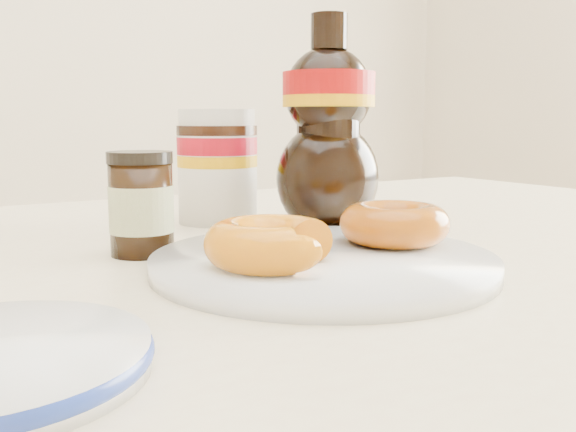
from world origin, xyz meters
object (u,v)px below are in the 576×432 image
plate (323,262)px  dining_table (249,359)px  nutella_jar (217,162)px  syrup_bottle (328,124)px  dark_jar (141,205)px  donut_whole (394,223)px  donut_bitten (270,243)px

plate → dining_table: bearing=115.8°
plate → nutella_jar: nutella_jar is taller
plate → syrup_bottle: 0.21m
nutella_jar → dark_jar: nutella_jar is taller
dining_table → dark_jar: dark_jar is taller
plate → syrup_bottle: syrup_bottle is taller
nutella_jar → donut_whole: bearing=-80.2°
dining_table → plate: plate is taller
plate → donut_bitten: size_ratio=2.83×
donut_bitten → syrup_bottle: bearing=58.7°
nutella_jar → syrup_bottle: 0.13m
nutella_jar → dark_jar: bearing=-136.4°
donut_whole → dark_jar: (-0.17, 0.12, 0.01)m
plate → nutella_jar: bearing=82.5°
plate → donut_bitten: 0.06m
dining_table → donut_whole: size_ratio=15.78×
plate → syrup_bottle: bearing=53.9°
syrup_bottle → dark_jar: 0.22m
donut_whole → donut_bitten: bearing=-171.4°
dining_table → syrup_bottle: syrup_bottle is taller
plate → donut_whole: bearing=5.5°
donut_whole → syrup_bottle: syrup_bottle is taller
dining_table → dark_jar: (-0.06, 0.07, 0.13)m
nutella_jar → plate: bearing=-97.5°
donut_bitten → nutella_jar: 0.28m
dark_jar → nutella_jar: bearing=43.6°
donut_bitten → syrup_bottle: 0.24m
plate → donut_whole: (0.07, 0.01, 0.02)m
donut_bitten → donut_whole: 0.13m
dining_table → plate: 0.11m
dining_table → syrup_bottle: 0.25m
donut_whole → syrup_bottle: bearing=76.0°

